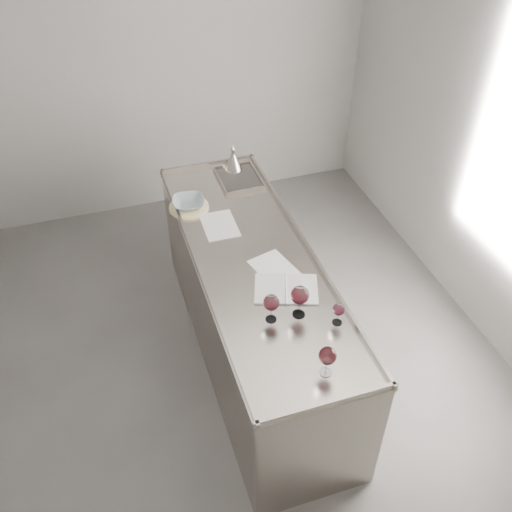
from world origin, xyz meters
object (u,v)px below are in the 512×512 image
object	(u,v)px
counter	(254,308)
wine_glass_right	(300,296)
wine_glass_left	(271,303)
wine_glass_middle	(328,356)
ceramic_bowl	(189,203)
wine_glass_small	(339,310)
notebook	(286,289)
wine_funnel	(233,161)

from	to	relation	value
counter	wine_glass_right	distance (m)	0.84
wine_glass_left	wine_glass_right	xyz separation A→B (m)	(0.16, -0.01, 0.02)
wine_glass_left	wine_glass_middle	size ratio (longest dim) A/B	0.99
wine_glass_left	ceramic_bowl	bearing A→B (deg)	99.40
wine_glass_left	ceramic_bowl	xyz separation A→B (m)	(-0.20, 1.21, -0.08)
counter	wine_glass_left	world-z (taller)	wine_glass_left
wine_glass_right	wine_glass_small	world-z (taller)	wine_glass_right
wine_glass_left	wine_glass_right	world-z (taller)	wine_glass_right
wine_glass_small	wine_glass_right	bearing A→B (deg)	145.23
wine_glass_right	ceramic_bowl	xyz separation A→B (m)	(-0.37, 1.23, -0.10)
wine_glass_right	notebook	world-z (taller)	wine_glass_right
counter	wine_glass_right	bearing A→B (deg)	-80.88
wine_glass_small	notebook	bearing A→B (deg)	117.70
counter	wine_glass_middle	size ratio (longest dim) A/B	13.11
counter	wine_funnel	distance (m)	1.22
wine_glass_left	wine_funnel	xyz separation A→B (m)	(0.25, 1.63, -0.06)
wine_glass_middle	wine_glass_right	xyz separation A→B (m)	(0.02, 0.44, 0.02)
wine_glass_left	wine_glass_right	size ratio (longest dim) A/B	0.87
counter	wine_glass_right	size ratio (longest dim) A/B	11.55
wine_glass_middle	notebook	bearing A→B (deg)	88.00
notebook	wine_funnel	xyz separation A→B (m)	(0.09, 1.43, 0.06)
wine_glass_left	wine_glass_small	bearing A→B (deg)	-21.81
notebook	wine_funnel	size ratio (longest dim) A/B	2.05
wine_glass_left	counter	bearing A→B (deg)	82.38
wine_funnel	counter	bearing A→B (deg)	-99.51
counter	wine_glass_middle	bearing A→B (deg)	-85.92
wine_glass_left	wine_funnel	world-z (taller)	wine_funnel
ceramic_bowl	wine_funnel	world-z (taller)	wine_funnel
ceramic_bowl	wine_glass_small	bearing A→B (deg)	-67.90
wine_glass_right	notebook	bearing A→B (deg)	89.13
counter	wine_funnel	size ratio (longest dim) A/B	11.12
wine_glass_left	wine_funnel	size ratio (longest dim) A/B	0.84
counter	wine_glass_middle	distance (m)	1.17
wine_glass_small	notebook	world-z (taller)	wine_glass_small
wine_glass_small	ceramic_bowl	xyz separation A→B (m)	(-0.55, 1.35, -0.05)
wine_glass_right	ceramic_bowl	world-z (taller)	wine_glass_right
wine_glass_left	ceramic_bowl	distance (m)	1.23
wine_glass_right	wine_glass_small	distance (m)	0.23
notebook	ceramic_bowl	distance (m)	1.08
wine_glass_right	wine_glass_small	size ratio (longest dim) A/B	1.46
notebook	ceramic_bowl	bearing A→B (deg)	129.50
notebook	wine_funnel	distance (m)	1.43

